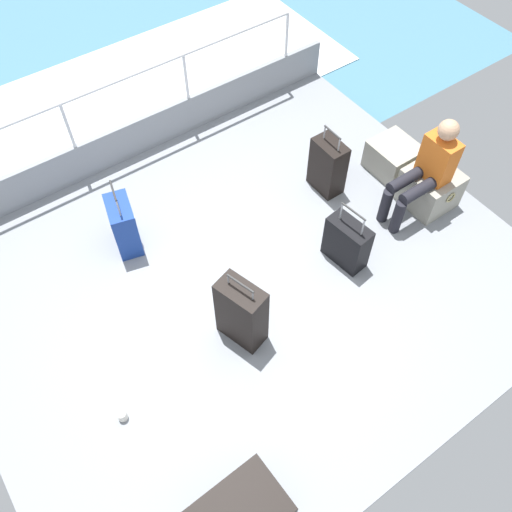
{
  "coord_description": "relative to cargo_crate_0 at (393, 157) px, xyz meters",
  "views": [
    {
      "loc": [
        2.42,
        -1.63,
        4.42
      ],
      "look_at": [
        -0.03,
        0.12,
        0.25
      ],
      "focal_mm": 38.39,
      "sensor_mm": 36.0,
      "label": 1
    }
  ],
  "objects": [
    {
      "name": "cargo_crate_0",
      "position": [
        0.0,
        0.0,
        0.0
      ],
      "size": [
        0.52,
        0.45,
        0.35
      ],
      "color": "gray",
      "rests_on": "ground_plane"
    },
    {
      "name": "ground_plane",
      "position": [
        0.3,
        -2.16,
        -0.2
      ],
      "size": [
        4.4,
        5.2,
        0.06
      ],
      "primitive_type": "cube",
      "color": "gray"
    },
    {
      "name": "suitcase_3",
      "position": [
        -0.21,
        -0.78,
        0.14
      ],
      "size": [
        0.38,
        0.24,
        0.78
      ],
      "color": "black",
      "rests_on": "ground_plane"
    },
    {
      "name": "gunwale_port",
      "position": [
        -1.87,
        -2.16,
        0.05
      ],
      "size": [
        0.06,
        5.2,
        0.45
      ],
      "primitive_type": "cube",
      "color": "gray",
      "rests_on": "ground_plane"
    },
    {
      "name": "suitcase_1",
      "position": [
        0.64,
        -1.25,
        0.08
      ],
      "size": [
        0.46,
        0.26,
        0.72
      ],
      "color": "black",
      "rests_on": "ground_plane"
    },
    {
      "name": "railing_port",
      "position": [
        -1.87,
        -2.16,
        0.61
      ],
      "size": [
        0.04,
        4.2,
        1.02
      ],
      "color": "silver",
      "rests_on": "ground_plane"
    },
    {
      "name": "passenger_seated",
      "position": [
        0.58,
        -0.22,
        0.42
      ],
      "size": [
        0.34,
        0.66,
        1.12
      ],
      "color": "orange",
      "rests_on": "ground_plane"
    },
    {
      "name": "sea_wake",
      "position": [
        -3.3,
        -2.16,
        -0.51
      ],
      "size": [
        12.0,
        12.0,
        0.01
      ],
      "color": "teal",
      "rests_on": "ground_plane"
    },
    {
      "name": "suitcase_4",
      "position": [
        -0.75,
        -2.9,
        0.12
      ],
      "size": [
        0.45,
        0.32,
        0.79
      ],
      "color": "navy",
      "rests_on": "ground_plane"
    },
    {
      "name": "paper_cup",
      "position": [
        0.82,
        -3.78,
        -0.12
      ],
      "size": [
        0.08,
        0.08,
        0.1
      ],
      "primitive_type": "cylinder",
      "color": "white",
      "rests_on": "ground_plane"
    },
    {
      "name": "suitcase_2",
      "position": [
        0.75,
        -2.54,
        0.19
      ],
      "size": [
        0.46,
        0.34,
        0.83
      ],
      "color": "black",
      "rests_on": "ground_plane"
    },
    {
      "name": "cargo_crate_1",
      "position": [
        0.58,
        -0.03,
        0.03
      ],
      "size": [
        0.54,
        0.49,
        0.42
      ],
      "color": "gray",
      "rests_on": "ground_plane"
    }
  ]
}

